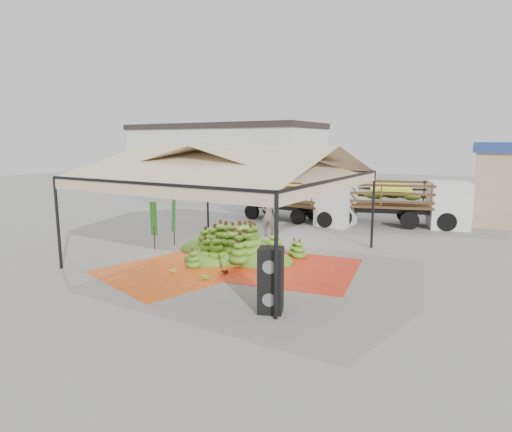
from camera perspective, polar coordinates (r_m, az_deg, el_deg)
The scene contains 17 objects.
ground at distance 15.56m, azimuth -3.47°, elevation -5.47°, with size 90.00×90.00×0.00m, color slate.
canopy_tent at distance 15.03m, azimuth -3.60°, elevation 6.75°, with size 8.10×8.10×4.00m.
building_white at distance 32.24m, azimuth -4.29°, elevation 7.34°, with size 14.30×6.30×5.40m.
tarp_left at distance 13.99m, azimuth -11.68°, elevation -7.41°, with size 3.93×3.74×0.01m, color #CC5A13.
tarp_right at distance 14.12m, azimuth 5.14°, elevation -7.07°, with size 3.85×4.05×0.01m, color red.
banana_heap at distance 15.61m, azimuth -2.76°, elevation -3.33°, with size 5.15×4.23×1.10m, color #347017.
hand_yellow_a at distance 13.60m, azimuth 1.86°, elevation -7.24°, with size 0.48×0.40×0.22m, color #AE9122.
hand_yellow_b at distance 13.99m, azimuth -11.29°, elevation -6.95°, with size 0.48×0.39×0.22m, color gold.
hand_red_a at distance 13.69m, azimuth -4.45°, elevation -7.19°, with size 0.45×0.37×0.20m, color #532113.
hand_red_b at distance 11.43m, azimuth 1.71°, elevation -10.61°, with size 0.50×0.41×0.23m, color #5B2515.
hand_green at distance 13.24m, azimuth -6.92°, elevation -7.81°, with size 0.47×0.39×0.21m, color #46831B.
hanging_bunches at distance 13.07m, azimuth -0.36°, elevation 3.32°, with size 1.74×0.24×0.20m.
speaker_stack at distance 10.45m, azimuth 1.98°, elevation -8.55°, with size 0.72×0.68×1.62m.
banana_leaves at distance 17.50m, azimuth -12.38°, elevation -3.95°, with size 0.96×1.36×3.70m, color #287920, non-canonical shape.
vendor at distance 18.78m, azimuth 1.72°, elevation 0.13°, with size 0.68×0.45×1.87m, color gray.
truck_left at distance 22.40m, azimuth 6.15°, elevation 2.43°, with size 5.90×2.20×2.00m.
truck_right at distance 22.36m, azimuth 18.97°, elevation 2.29°, with size 6.84×4.04×2.22m.
Camera 1 is at (8.45, -12.40, 4.11)m, focal length 30.00 mm.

